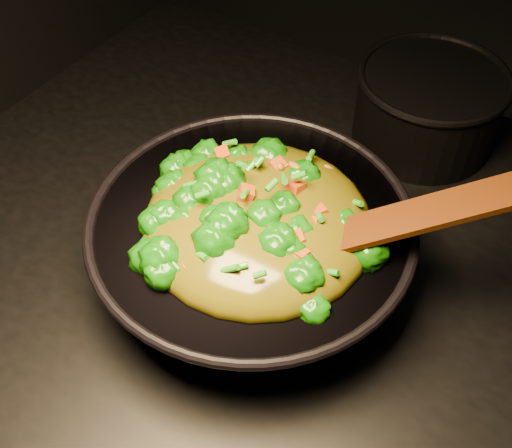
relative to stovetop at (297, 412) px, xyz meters
The scene contains 5 objects.
stovetop is the anchor object (origin of this frame).
wok 0.51m from the stovetop, 135.16° to the right, with size 0.39×0.39×0.11m, color black, non-canonical shape.
stir_fry 0.61m from the stovetop, 127.27° to the right, with size 0.27×0.27×0.09m, color #125906, non-canonical shape.
spatula 0.62m from the stovetop, ahead, with size 0.30×0.05×0.01m, color #3E1106.
back_pot 0.60m from the stovetop, 87.59° to the left, with size 0.22×0.22×0.13m, color black.
Camera 1 is at (0.23, -0.48, 1.58)m, focal length 45.00 mm.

